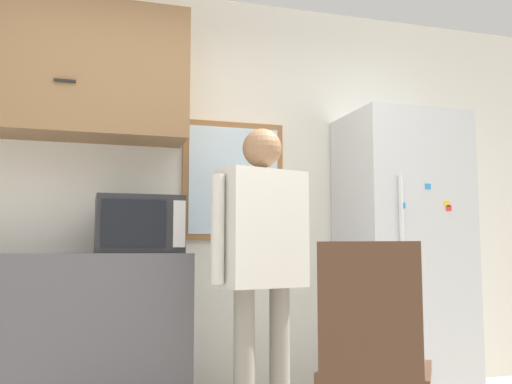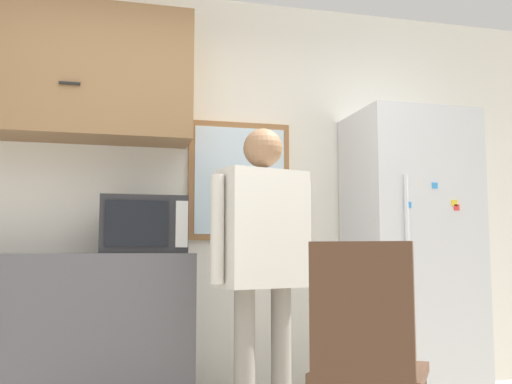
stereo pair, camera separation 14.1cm
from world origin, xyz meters
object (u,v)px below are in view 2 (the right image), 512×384
(refrigerator, at_px, (411,253))
(person, at_px, (263,244))
(microwave, at_px, (143,225))
(chair, at_px, (367,355))

(refrigerator, bearing_deg, person, -157.34)
(microwave, bearing_deg, chair, -57.79)
(microwave, bearing_deg, refrigerator, 0.66)
(refrigerator, height_order, chair, refrigerator)
(refrigerator, relative_size, chair, 1.89)
(person, bearing_deg, refrigerator, 5.57)
(refrigerator, xyz_separation_m, chair, (-0.94, -1.31, -0.39))
(chair, bearing_deg, refrigerator, -90.85)
(person, relative_size, refrigerator, 0.86)
(person, distance_m, chair, 0.97)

